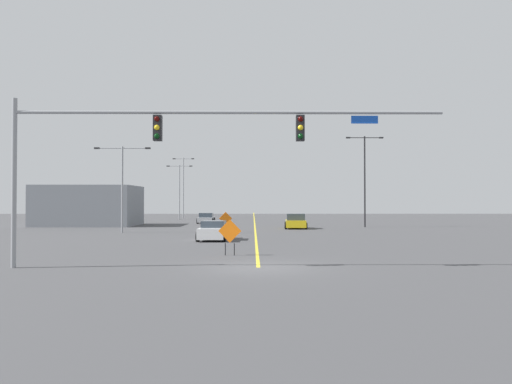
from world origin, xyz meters
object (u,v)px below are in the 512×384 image
Objects in this scene: street_lamp_far_left at (365,174)px; car_yellow_distant at (296,222)px; construction_sign_right_lane at (230,233)px; car_silver_mid at (206,218)px; street_lamp_mid_right at (122,180)px; street_lamp_near_right at (183,183)px; construction_sign_left_shoulder at (226,220)px; street_lamp_near_left at (179,187)px; traffic_signal_assembly at (166,138)px; car_white_approaching at (213,231)px.

street_lamp_far_left is 9.29m from car_yellow_distant.
car_silver_mid is at bearing 97.14° from construction_sign_right_lane.
street_lamp_mid_right is at bearing 119.20° from construction_sign_right_lane.
street_lamp_near_right is 2.43× the size of car_yellow_distant.
car_silver_mid is at bearing 100.01° from construction_sign_left_shoulder.
street_lamp_near_left is (-22.41, 21.44, -0.78)m from street_lamp_far_left.
street_lamp_near_right is at bearing 92.72° from street_lamp_near_left.
street_lamp_near_right is (0.16, 36.78, 1.04)m from street_lamp_mid_right.
street_lamp_far_left is at bearing -43.74° from street_lamp_near_left.
traffic_signal_assembly is 2.38× the size of street_lamp_mid_right.
street_lamp_near_right reaches higher than car_yellow_distant.
street_lamp_near_right is at bearing 129.26° from street_lamp_far_left.
construction_sign_left_shoulder is at bearing 86.65° from traffic_signal_assembly.
construction_sign_left_shoulder is at bearing 86.26° from car_white_approaching.
street_lamp_near_right is 6.39m from street_lamp_near_left.
car_white_approaching is (-0.46, -7.04, -0.51)m from construction_sign_left_shoulder.
street_lamp_far_left is 30.20m from construction_sign_right_lane.
car_silver_mid is 0.98× the size of car_white_approaching.
street_lamp_near_left is at bearing 105.05° from construction_sign_left_shoulder.
street_lamp_mid_right is at bearing 108.74° from traffic_signal_assembly.
traffic_signal_assembly is 6.64m from construction_sign_right_lane.
traffic_signal_assembly is 23.88m from street_lamp_mid_right.
street_lamp_mid_right is at bearing -158.51° from street_lamp_far_left.
street_lamp_mid_right is 1.87× the size of car_yellow_distant.
street_lamp_far_left is 20.34m from car_silver_mid.
car_yellow_distant is (15.27, -30.52, -4.88)m from street_lamp_near_right.
car_yellow_distant is at bearing 48.41° from construction_sign_left_shoulder.
construction_sign_right_lane is 36.66m from car_silver_mid.
street_lamp_far_left reaches higher than street_lamp_near_left.
street_lamp_far_left is 2.21× the size of car_silver_mid.
street_lamp_near_left is 2.02× the size of car_yellow_distant.
traffic_signal_assembly is 59.85m from street_lamp_near_right.
car_yellow_distant is (6.50, 7.32, -0.45)m from construction_sign_left_shoulder.
street_lamp_far_left is at bearing 21.49° from street_lamp_mid_right.
car_silver_mid is at bearing 96.40° from car_white_approaching.
street_lamp_far_left is at bearing 64.32° from traffic_signal_assembly.
construction_sign_left_shoulder is (8.47, -31.51, -3.62)m from street_lamp_near_left.
street_lamp_mid_right is 17.08m from car_yellow_distant.
street_lamp_far_left is 22.89m from car_white_approaching.
street_lamp_far_left is at bearing -28.37° from car_silver_mid.
street_lamp_near_left is 4.43× the size of construction_sign_right_lane.
construction_sign_right_lane is 24.84m from car_yellow_distant.
street_lamp_near_left is 49.51m from construction_sign_right_lane.
traffic_signal_assembly is at bearing -82.26° from street_lamp_near_left.
construction_sign_right_lane is 10.03m from car_white_approaching.
construction_sign_left_shoulder is (-13.94, -10.06, -4.40)m from street_lamp_far_left.
traffic_signal_assembly reaches higher than construction_sign_right_lane.
street_lamp_near_right is at bearing 106.19° from car_silver_mid.
car_white_approaching is at bearing -78.26° from street_lamp_near_left.
traffic_signal_assembly is 2.20× the size of street_lamp_near_left.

